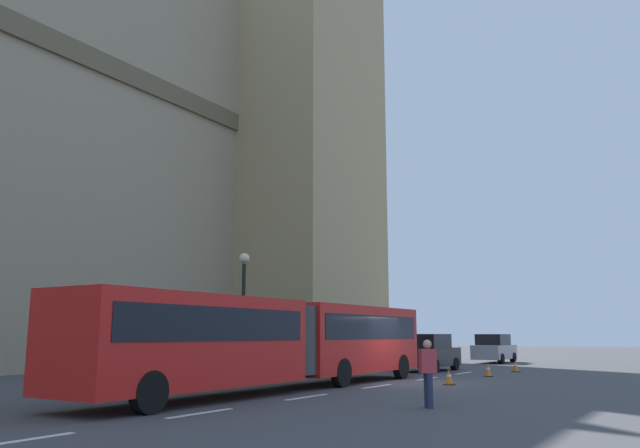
{
  "coord_description": "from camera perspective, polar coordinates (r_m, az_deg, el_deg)",
  "views": [
    {
      "loc": [
        -22.96,
        -10.44,
        1.82
      ],
      "look_at": [
        3.17,
        5.69,
        7.2
      ],
      "focal_mm": 35.53,
      "sensor_mm": 36.0,
      "label": 1
    }
  ],
  "objects": [
    {
      "name": "lane_centre_marking",
      "position": [
        21.3,
        2.3,
        -14.81
      ],
      "size": [
        25.2,
        0.16,
        0.01
      ],
      "color": "silver",
      "rests_on": "ground_plane"
    },
    {
      "name": "ground_plane",
      "position": [
        25.28,
        7.44,
        -13.98
      ],
      "size": [
        160.0,
        160.0,
        0.0
      ],
      "primitive_type": "plane",
      "color": "#424244"
    },
    {
      "name": "pedestrian_near_cones",
      "position": [
        16.68,
        9.7,
        -12.91
      ],
      "size": [
        0.45,
        0.46,
        1.69
      ],
      "color": "#262D4C",
      "rests_on": "ground_plane"
    },
    {
      "name": "street_lamp",
      "position": [
        27.2,
        -6.92,
        -7.26
      ],
      "size": [
        0.44,
        0.44,
        5.27
      ],
      "color": "black",
      "rests_on": "ground_plane"
    },
    {
      "name": "traffic_cone_west",
      "position": [
        24.35,
        11.54,
        -13.35
      ],
      "size": [
        0.36,
        0.36,
        0.58
      ],
      "color": "black",
      "rests_on": "ground_plane"
    },
    {
      "name": "articulated_bus",
      "position": [
        21.63,
        -3.46,
        -10.11
      ],
      "size": [
        17.06,
        2.54,
        2.9
      ],
      "color": "red",
      "rests_on": "ground_plane"
    },
    {
      "name": "traffic_cone_middle",
      "position": [
        29.55,
        14.91,
        -12.59
      ],
      "size": [
        0.36,
        0.36,
        0.58
      ],
      "color": "black",
      "rests_on": "ground_plane"
    },
    {
      "name": "sedan_trailing",
      "position": [
        43.82,
        15.43,
        -10.77
      ],
      "size": [
        4.4,
        1.86,
        1.85
      ],
      "color": "gray",
      "rests_on": "ground_plane"
    },
    {
      "name": "sedan_lead",
      "position": [
        33.28,
        9.82,
        -11.35
      ],
      "size": [
        4.4,
        1.86,
        1.85
      ],
      "color": "black",
      "rests_on": "ground_plane"
    },
    {
      "name": "traffic_cone_east",
      "position": [
        33.57,
        17.21,
        -12.12
      ],
      "size": [
        0.36,
        0.36,
        0.58
      ],
      "color": "black",
      "rests_on": "ground_plane"
    }
  ]
}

